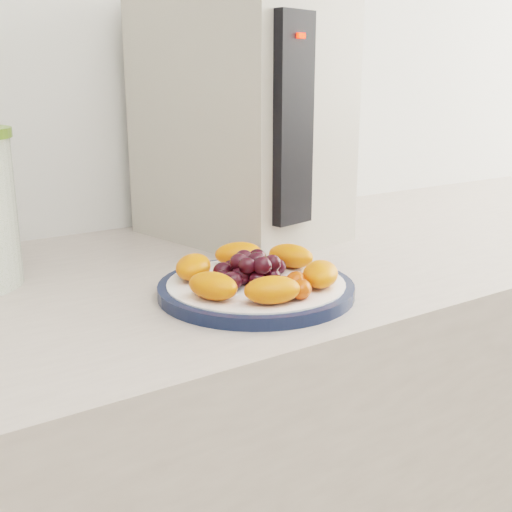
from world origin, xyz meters
TOP-DOWN VIEW (x-y plane):
  - plate_rim at (0.07, 1.06)m, footprint 0.24×0.24m
  - plate_face at (0.07, 1.06)m, footprint 0.22×0.22m
  - appliance_body at (0.22, 1.34)m, footprint 0.28×0.35m
  - appliance_panel at (0.20, 1.16)m, footprint 0.07×0.04m
  - appliance_led at (0.20, 1.15)m, footprint 0.01×0.01m
  - fruit_plate at (0.06, 1.06)m, footprint 0.21×0.21m

SIDE VIEW (x-z plane):
  - plate_rim at x=0.07m, z-range 0.90..0.91m
  - plate_face at x=0.07m, z-range 0.90..0.92m
  - fruit_plate at x=0.06m, z-range 0.91..0.95m
  - appliance_body at x=0.22m, z-range 0.90..1.29m
  - appliance_panel at x=0.20m, z-range 0.96..1.25m
  - appliance_led at x=0.20m, z-range 1.21..1.22m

